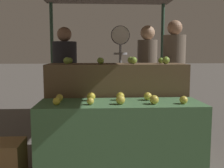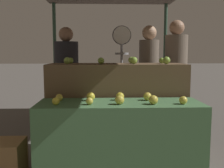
# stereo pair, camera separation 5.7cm
# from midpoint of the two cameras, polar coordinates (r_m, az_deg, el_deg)

# --- Properties ---
(display_counter_front) EXTENTS (1.64, 0.55, 0.78)m
(display_counter_front) POSITION_cam_midpoint_polar(r_m,az_deg,el_deg) (2.72, 2.31, -12.13)
(display_counter_front) COLOR #4C7A4C
(display_counter_front) RESTS_ON ground_plane
(display_counter_back) EXTENTS (1.64, 0.55, 1.14)m
(display_counter_back) POSITION_cam_midpoint_polar(r_m,az_deg,el_deg) (3.25, 1.50, -5.69)
(display_counter_back) COLOR brown
(display_counter_back) RESTS_ON ground_plane
(apple_front_0) EXTENTS (0.07, 0.07, 0.07)m
(apple_front_0) POSITION_cam_midpoint_polar(r_m,az_deg,el_deg) (2.53, -11.50, -3.69)
(apple_front_0) COLOR gold
(apple_front_0) RESTS_ON display_counter_front
(apple_front_1) EXTENTS (0.07, 0.07, 0.07)m
(apple_front_1) POSITION_cam_midpoint_polar(r_m,az_deg,el_deg) (2.50, -4.26, -3.73)
(apple_front_1) COLOR gold
(apple_front_1) RESTS_ON display_counter_front
(apple_front_2) EXTENTS (0.09, 0.09, 0.09)m
(apple_front_2) POSITION_cam_midpoint_polar(r_m,az_deg,el_deg) (2.51, 2.33, -3.46)
(apple_front_2) COLOR gold
(apple_front_2) RESTS_ON display_counter_front
(apple_front_3) EXTENTS (0.09, 0.09, 0.09)m
(apple_front_3) POSITION_cam_midpoint_polar(r_m,az_deg,el_deg) (2.55, 9.64, -3.41)
(apple_front_3) COLOR gold
(apple_front_3) RESTS_ON display_counter_front
(apple_front_4) EXTENTS (0.08, 0.08, 0.08)m
(apple_front_4) POSITION_cam_midpoint_polar(r_m,az_deg,el_deg) (2.62, 15.84, -3.41)
(apple_front_4) COLOR gold
(apple_front_4) RESTS_ON display_counter_front
(apple_front_5) EXTENTS (0.07, 0.07, 0.07)m
(apple_front_5) POSITION_cam_midpoint_polar(r_m,az_deg,el_deg) (2.74, -10.82, -2.91)
(apple_front_5) COLOR yellow
(apple_front_5) RESTS_ON display_counter_front
(apple_front_6) EXTENTS (0.09, 0.09, 0.09)m
(apple_front_6) POSITION_cam_midpoint_polar(r_m,az_deg,el_deg) (2.71, -4.05, -2.74)
(apple_front_6) COLOR gold
(apple_front_6) RESTS_ON display_counter_front
(apple_front_7) EXTENTS (0.08, 0.08, 0.08)m
(apple_front_7) POSITION_cam_midpoint_polar(r_m,az_deg,el_deg) (2.73, 2.36, -2.69)
(apple_front_7) COLOR gold
(apple_front_7) RESTS_ON display_counter_front
(apple_front_8) EXTENTS (0.08, 0.08, 0.08)m
(apple_front_8) POSITION_cam_midpoint_polar(r_m,az_deg,el_deg) (2.76, 8.33, -2.67)
(apple_front_8) COLOR yellow
(apple_front_8) RESTS_ON display_counter_front
(apple_back_0) EXTENTS (0.08, 0.08, 0.08)m
(apple_back_0) POSITION_cam_midpoint_polar(r_m,az_deg,el_deg) (3.09, -9.18, 5.04)
(apple_back_0) COLOR #8EB247
(apple_back_0) RESTS_ON display_counter_back
(apple_back_1) EXTENTS (0.07, 0.07, 0.07)m
(apple_back_1) POSITION_cam_midpoint_polar(r_m,az_deg,el_deg) (3.07, -1.84, 5.05)
(apple_back_1) COLOR #84AD3D
(apple_back_1) RESTS_ON display_counter_back
(apple_back_2) EXTENTS (0.08, 0.08, 0.08)m
(apple_back_2) POSITION_cam_midpoint_polar(r_m,az_deg,el_deg) (3.09, 5.31, 5.13)
(apple_back_2) COLOR #84AD3D
(apple_back_2) RESTS_ON display_counter_back
(apple_back_3) EXTENTS (0.09, 0.09, 0.09)m
(apple_back_3) POSITION_cam_midpoint_polar(r_m,az_deg,el_deg) (3.15, 12.29, 5.06)
(apple_back_3) COLOR #84AD3D
(apple_back_3) RESTS_ON display_counter_back
(apple_back_4) EXTENTS (0.07, 0.07, 0.07)m
(apple_back_4) POSITION_cam_midpoint_polar(r_m,az_deg,el_deg) (3.31, -8.52, 5.08)
(apple_back_4) COLOR #84AD3D
(apple_back_4) RESTS_ON display_counter_back
(apple_back_5) EXTENTS (0.07, 0.07, 0.07)m
(apple_back_5) POSITION_cam_midpoint_polar(r_m,az_deg,el_deg) (3.28, -1.96, 5.15)
(apple_back_5) COLOR #7AA338
(apple_back_5) RESTS_ON display_counter_back
(apple_back_6) EXTENTS (0.08, 0.08, 0.08)m
(apple_back_6) POSITION_cam_midpoint_polar(r_m,az_deg,el_deg) (3.31, 4.76, 5.22)
(apple_back_6) COLOR #8EB247
(apple_back_6) RESTS_ON display_counter_back
(apple_back_7) EXTENTS (0.07, 0.07, 0.07)m
(apple_back_7) POSITION_cam_midpoint_polar(r_m,az_deg,el_deg) (3.38, 11.27, 5.05)
(apple_back_7) COLOR #84AD3D
(apple_back_7) RESTS_ON display_counter_back
(produce_scale) EXTENTS (0.28, 0.20, 1.67)m
(produce_scale) POSITION_cam_midpoint_polar(r_m,az_deg,el_deg) (3.87, 2.54, 5.84)
(produce_scale) COLOR #99999E
(produce_scale) RESTS_ON ground_plane
(person_vendor_at_scale) EXTENTS (0.38, 0.38, 1.70)m
(person_vendor_at_scale) POSITION_cam_midpoint_polar(r_m,az_deg,el_deg) (4.13, 8.38, 2.84)
(person_vendor_at_scale) COLOR #2D2D38
(person_vendor_at_scale) RESTS_ON ground_plane
(person_customer_left) EXTENTS (0.45, 0.45, 1.66)m
(person_customer_left) POSITION_cam_midpoint_polar(r_m,az_deg,el_deg) (4.06, -9.43, 2.19)
(person_customer_left) COLOR #2D2D38
(person_customer_left) RESTS_ON ground_plane
(person_customer_right) EXTENTS (0.44, 0.44, 1.79)m
(person_customer_right) POSITION_cam_midpoint_polar(r_m,az_deg,el_deg) (4.35, 14.07, 3.49)
(person_customer_right) COLOR #2D2D38
(person_customer_right) RESTS_ON ground_plane
(wooden_crate_side) EXTENTS (0.37, 0.37, 0.37)m
(wooden_crate_side) POSITION_cam_midpoint_polar(r_m,az_deg,el_deg) (3.03, -21.69, -14.82)
(wooden_crate_side) COLOR #9E7547
(wooden_crate_side) RESTS_ON ground_plane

